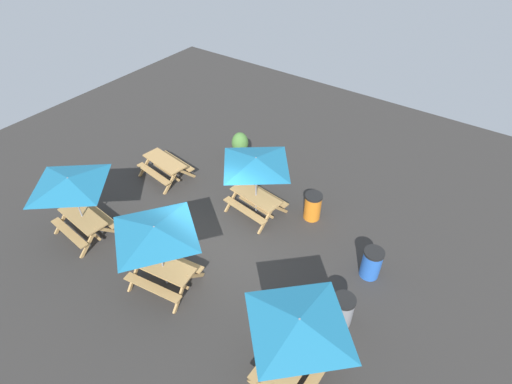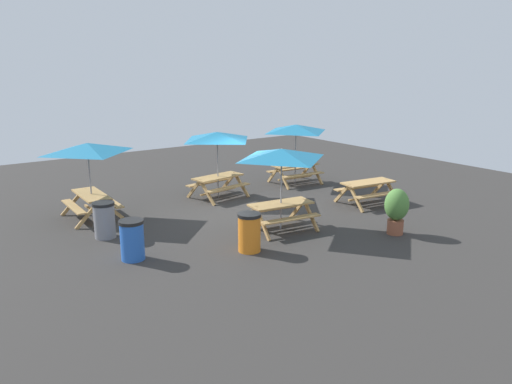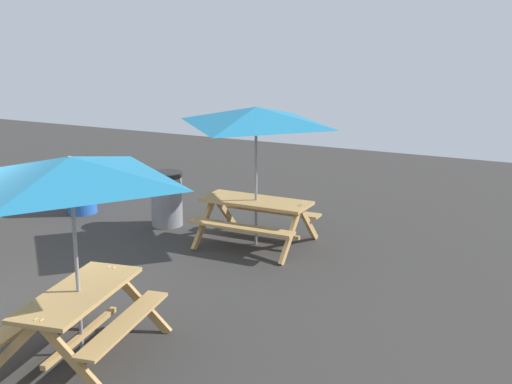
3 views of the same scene
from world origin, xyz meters
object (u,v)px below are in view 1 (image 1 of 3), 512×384
Objects in this scene: picnic_table_0 at (299,327)px; trash_bin_orange at (313,206)px; picnic_table_4 at (156,235)px; picnic_table_3 at (71,186)px; trash_bin_gray at (342,310)px; picnic_table_2 at (256,166)px; trash_bin_blue at (371,263)px; picnic_table_1 at (165,165)px; potted_plant_0 at (240,145)px.

picnic_table_0 is 5.70m from trash_bin_orange.
picnic_table_3 is at bearing -7.76° from picnic_table_4.
picnic_table_0 is at bearing 81.35° from trash_bin_gray.
picnic_table_2 is 2.38× the size of trash_bin_orange.
picnic_table_0 is at bearing 114.66° from trash_bin_orange.
trash_bin_gray is at bearing 160.33° from picnic_table_2.
trash_bin_blue is 1.00× the size of trash_bin_gray.
picnic_table_4 is at bearing 92.33° from picnic_table_2.
picnic_table_0 is 8.91m from picnic_table_1.
picnic_table_2 is 2.38× the size of trash_bin_gray.
picnic_table_1 is at bearing 56.56° from potted_plant_0.
picnic_table_0 is 2.45m from trash_bin_gray.
potted_plant_0 reaches higher than trash_bin_gray.
trash_bin_gray is (-0.01, 1.91, 0.00)m from trash_bin_blue.
trash_bin_blue is (-4.63, -3.68, -1.49)m from picnic_table_4.
trash_bin_orange is 1.00× the size of trash_bin_gray.
picnic_table_1 is 2.01× the size of trash_bin_blue.
potted_plant_0 is (6.59, -4.35, 0.24)m from trash_bin_gray.
potted_plant_0 reaches higher than trash_bin_blue.
picnic_table_0 is at bearing 169.54° from picnic_table_4.
picnic_table_0 is 4.35m from picnic_table_4.
trash_bin_gray is (-2.58, 3.08, 0.00)m from trash_bin_orange.
picnic_table_2 is at bearing 136.84° from potted_plant_0.
picnic_table_1 is 5.80m from trash_bin_orange.
picnic_table_4 is 5.48m from trash_bin_orange.
picnic_table_1 is 1.54× the size of potted_plant_0.
trash_bin_gray is (-4.64, -1.77, -1.49)m from picnic_table_4.
picnic_table_2 reaches higher than trash_bin_gray.
picnic_table_2 is 1.00× the size of picnic_table_3.
picnic_table_3 is (3.89, 4.02, 0.00)m from picnic_table_2.
picnic_table_3 reaches higher than trash_bin_orange.
trash_bin_gray is at bearing 172.42° from picnic_table_0.
picnic_table_3 is 1.00× the size of picnic_table_4.
trash_bin_blue is at bearing 155.57° from trash_bin_orange.
potted_plant_0 is at bearing -17.63° from trash_bin_orange.
trash_bin_blue is (-8.24, -0.07, -0.07)m from picnic_table_1.
trash_bin_blue and trash_bin_orange have the same top height.
trash_bin_gray is at bearing -162.05° from picnic_table_3.
picnic_table_4 reaches higher than trash_bin_orange.
picnic_table_2 is (3.99, -4.11, 0.00)m from picnic_table_0.
trash_bin_orange is at bearing 162.37° from potted_plant_0.
picnic_table_1 is (7.95, -3.76, -1.43)m from picnic_table_0.
picnic_table_3 is (-0.07, 3.66, 1.43)m from picnic_table_1.
potted_plant_0 is (-1.66, -2.51, 0.17)m from picnic_table_1.
picnic_table_4 is 1.83× the size of potted_plant_0.
trash_bin_orange is at bearing -50.02° from trash_bin_gray.
potted_plant_0 is at bearing -80.93° from picnic_table_4.
trash_bin_gray is 0.77× the size of potted_plant_0.
trash_bin_orange is (-1.70, -0.89, -1.49)m from picnic_table_2.
picnic_table_2 is 2.38× the size of trash_bin_blue.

